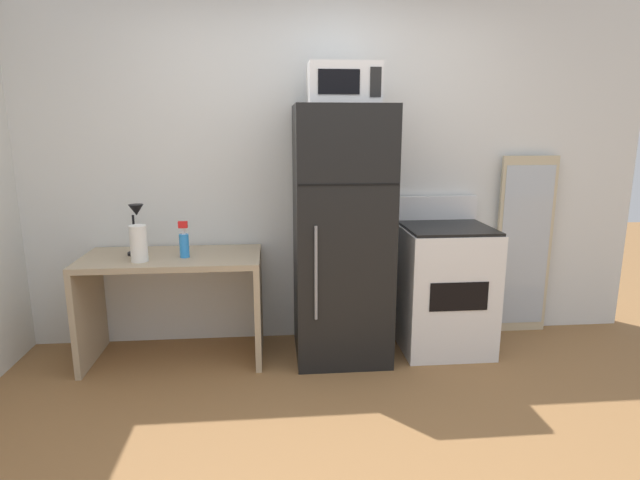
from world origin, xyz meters
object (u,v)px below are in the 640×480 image
paper_towel_roll (139,244)px  spray_bottle (184,243)px  microwave (343,84)px  oven_range (444,287)px  desk_lamp (136,221)px  leaning_mirror (524,246)px  desk (173,287)px  refrigerator (341,235)px

paper_towel_roll → spray_bottle: spray_bottle is taller
paper_towel_roll → microwave: microwave is taller
oven_range → spray_bottle: bearing=-178.2°
desk_lamp → microwave: 1.67m
desk_lamp → microwave: (1.40, -0.08, 0.90)m
oven_range → leaning_mirror: 0.79m
spray_bottle → desk: bearing=151.4°
desk → refrigerator: (1.17, -0.03, 0.35)m
paper_towel_roll → refrigerator: size_ratio=0.14×
leaning_mirror → paper_towel_roll: bearing=-172.0°
paper_towel_roll → desk_lamp: bearing=106.4°
oven_range → paper_towel_roll: bearing=-176.2°
paper_towel_roll → spray_bottle: (0.28, 0.08, -0.02)m
desk → refrigerator: refrigerator is taller
refrigerator → leaning_mirror: 1.52m
desk_lamp → oven_range: 2.23m
paper_towel_roll → leaning_mirror: bearing=8.0°
desk → desk_lamp: size_ratio=3.43×
desk → paper_towel_roll: paper_towel_roll is taller
refrigerator → desk: bearing=178.8°
desk → spray_bottle: 0.34m
microwave → oven_range: (0.77, 0.05, -1.42)m
desk_lamp → spray_bottle: bearing=-15.3°
desk_lamp → leaning_mirror: size_ratio=0.25×
paper_towel_roll → spray_bottle: bearing=16.4°
microwave → oven_range: size_ratio=0.42×
desk → leaning_mirror: (2.65, 0.26, 0.17)m
desk → desk_lamp: (-0.23, 0.04, 0.46)m
desk → leaning_mirror: 2.67m
paper_towel_roll → desk: bearing=37.4°
oven_range → leaning_mirror: size_ratio=0.79×
refrigerator → oven_range: size_ratio=1.60×
paper_towel_roll → oven_range: bearing=3.8°
oven_range → desk_lamp: bearing=179.2°
leaning_mirror → oven_range: bearing=-160.3°
spray_bottle → leaning_mirror: 2.58m
spray_bottle → leaning_mirror: bearing=7.0°
oven_range → leaning_mirror: (0.71, 0.26, 0.23)m
desk → oven_range: 1.94m
paper_towel_roll → microwave: (1.35, 0.09, 1.02)m
desk → microwave: size_ratio=2.63×
desk → desk_lamp: bearing=171.1°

